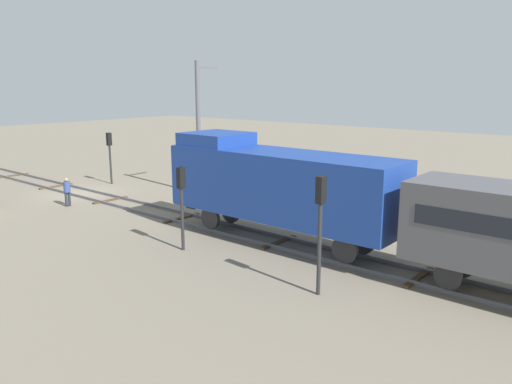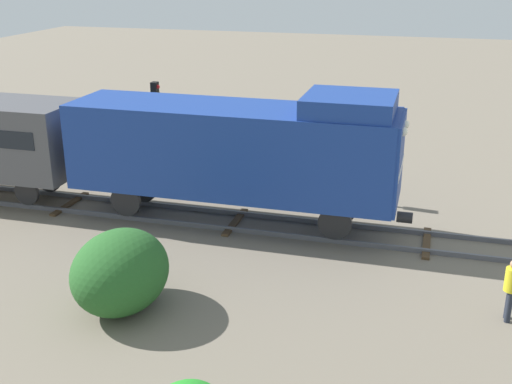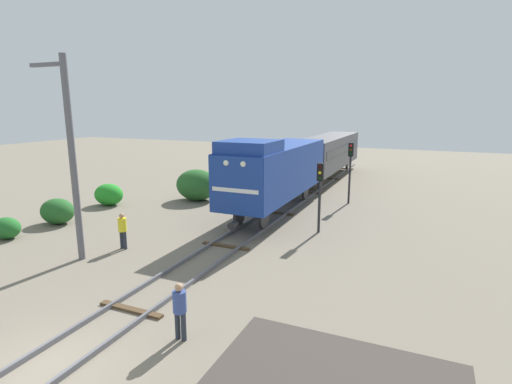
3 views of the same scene
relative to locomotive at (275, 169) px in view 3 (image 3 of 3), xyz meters
The scene contains 13 objects.
ground_plane 16.38m from the locomotive, 90.00° to the right, with size 117.24×117.24×0.00m, color #756B5B.
railway_track 16.37m from the locomotive, 90.00° to the right, with size 2.40×78.16×0.16m.
locomotive is the anchor object (origin of this frame).
passenger_car_leading 13.34m from the locomotive, 90.00° to the left, with size 2.84×14.00×3.66m.
traffic_signal_mid 4.21m from the locomotive, 36.06° to the right, with size 0.32×0.34×3.64m.
traffic_signal_far 5.82m from the locomotive, 51.76° to the left, with size 0.32×0.34×4.10m.
worker_near_track 13.92m from the locomotive, 79.99° to the right, with size 0.38×0.38×1.70m.
worker_by_signal 9.63m from the locomotive, 116.33° to the right, with size 0.38×0.38×1.70m.
catenary_mast 11.49m from the locomotive, 116.44° to the right, with size 1.94×0.28×8.47m.
bush_near 14.48m from the locomotive, 137.57° to the right, with size 1.47×1.20×1.07m, color #216426.
bush_mid 12.57m from the locomotive, 146.92° to the right, with size 1.96×1.61×1.43m, color #255C26.
bush_far 6.67m from the locomotive, 168.53° to the left, with size 2.98×2.43×2.16m, color #265B26.
bush_back 11.33m from the locomotive, 168.01° to the right, with size 1.97×1.61×1.43m, color #248B26.
Camera 3 is at (8.41, -5.89, 6.45)m, focal length 28.00 mm.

